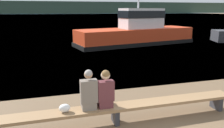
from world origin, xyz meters
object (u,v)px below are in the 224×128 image
Objects in this scene: person_left at (89,92)px; person_right at (105,91)px; tugboat_red at (137,33)px; shopping_bag at (65,108)px; bench_main at (115,109)px.

person_left reaches higher than person_right.
person_left is at bearing 141.62° from tugboat_red.
person_right is 3.64× the size of shopping_bag.
bench_main is 0.86m from person_left.
tugboat_red reaches higher than bench_main.
person_left is 0.69m from shopping_bag.
shopping_bag is (-0.60, -0.02, -0.33)m from person_left.
shopping_bag is 0.03× the size of tugboat_red.
person_right is (-0.26, 0.01, 0.52)m from bench_main.
person_right is at bearing -0.04° from person_left.
tugboat_red reaches higher than person_right.
tugboat_red is at bearing 61.11° from shopping_bag.
tugboat_red is (5.65, 12.55, 0.55)m from bench_main.
person_left is at bearing 179.04° from bench_main.
bench_main is 0.58m from person_right.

